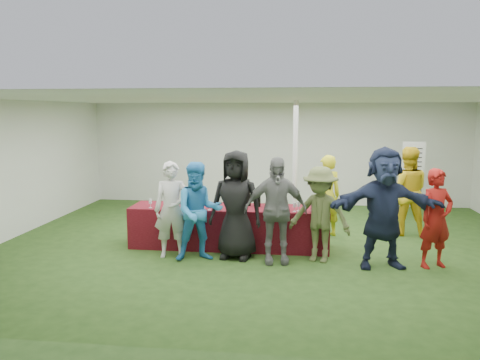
# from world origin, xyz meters

# --- Properties ---
(ground) EXTENTS (60.00, 60.00, 0.00)m
(ground) POSITION_xyz_m (0.00, 0.00, 0.00)
(ground) COLOR #284719
(ground) RESTS_ON ground
(tent) EXTENTS (10.00, 10.00, 10.00)m
(tent) POSITION_xyz_m (0.50, 1.20, 1.35)
(tent) COLOR white
(tent) RESTS_ON ground
(serving_table) EXTENTS (3.60, 0.80, 0.75)m
(serving_table) POSITION_xyz_m (-0.68, -0.20, 0.38)
(serving_table) COLOR maroon
(serving_table) RESTS_ON ground
(wine_bottles) EXTENTS (0.67, 0.16, 0.32)m
(wine_bottles) POSITION_xyz_m (-0.04, -0.07, 0.87)
(wine_bottles) COLOR black
(wine_bottles) RESTS_ON serving_table
(wine_glasses) EXTENTS (2.71, 0.17, 0.16)m
(wine_glasses) POSITION_xyz_m (-0.89, -0.46, 0.86)
(wine_glasses) COLOR silver
(wine_glasses) RESTS_ON serving_table
(water_bottle) EXTENTS (0.07, 0.07, 0.23)m
(water_bottle) POSITION_xyz_m (-0.60, -0.12, 0.85)
(water_bottle) COLOR silver
(water_bottle) RESTS_ON serving_table
(bar_towel) EXTENTS (0.25, 0.18, 0.03)m
(bar_towel) POSITION_xyz_m (0.95, -0.15, 0.77)
(bar_towel) COLOR white
(bar_towel) RESTS_ON serving_table
(dump_bucket) EXTENTS (0.22, 0.22, 0.18)m
(dump_bucket) POSITION_xyz_m (0.90, -0.42, 0.84)
(dump_bucket) COLOR slate
(dump_bucket) RESTS_ON serving_table
(wine_list_sign) EXTENTS (0.50, 0.03, 1.80)m
(wine_list_sign) POSITION_xyz_m (3.15, 2.42, 1.32)
(wine_list_sign) COLOR slate
(wine_list_sign) RESTS_ON ground
(staff_pourer) EXTENTS (0.68, 0.53, 1.63)m
(staff_pourer) POSITION_xyz_m (1.13, 0.81, 0.82)
(staff_pourer) COLOR gold
(staff_pourer) RESTS_ON ground
(staff_back) EXTENTS (0.93, 0.76, 1.78)m
(staff_back) POSITION_xyz_m (2.73, 1.10, 0.89)
(staff_back) COLOR gold
(staff_back) RESTS_ON ground
(customer_0) EXTENTS (0.66, 0.48, 1.65)m
(customer_0) POSITION_xyz_m (-1.56, -0.90, 0.82)
(customer_0) COLOR beige
(customer_0) RESTS_ON ground
(customer_1) EXTENTS (0.96, 0.85, 1.66)m
(customer_1) POSITION_xyz_m (-1.07, -1.02, 0.83)
(customer_1) COLOR #2B84CA
(customer_1) RESTS_ON ground
(customer_2) EXTENTS (0.98, 0.71, 1.84)m
(customer_2) POSITION_xyz_m (-0.47, -0.82, 0.92)
(customer_2) COLOR black
(customer_2) RESTS_ON ground
(customer_3) EXTENTS (1.08, 0.58, 1.76)m
(customer_3) POSITION_xyz_m (0.21, -0.99, 0.88)
(customer_3) COLOR slate
(customer_3) RESTS_ON ground
(customer_4) EXTENTS (1.16, 0.89, 1.59)m
(customer_4) POSITION_xyz_m (0.93, -0.85, 0.80)
(customer_4) COLOR #515A30
(customer_4) RESTS_ON ground
(customer_5) EXTENTS (1.86, 0.85, 1.93)m
(customer_5) POSITION_xyz_m (1.91, -1.02, 0.97)
(customer_5) COLOR #1A223C
(customer_5) RESTS_ON ground
(customer_6) EXTENTS (0.68, 0.58, 1.59)m
(customer_6) POSITION_xyz_m (2.74, -0.92, 0.80)
(customer_6) COLOR maroon
(customer_6) RESTS_ON ground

